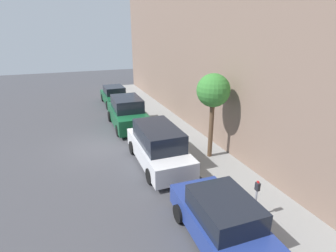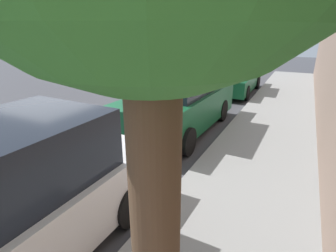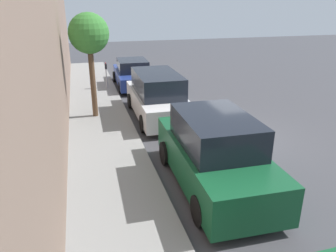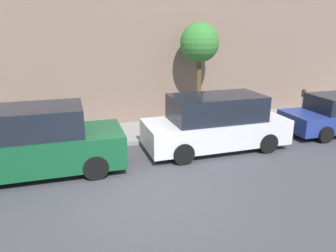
# 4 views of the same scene
# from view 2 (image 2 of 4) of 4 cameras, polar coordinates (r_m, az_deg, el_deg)

# --- Properties ---
(ground_plane) EXTENTS (60.00, 60.00, 0.00)m
(ground_plane) POSITION_cam_2_polar(r_m,az_deg,el_deg) (7.41, -22.23, -4.61)
(ground_plane) COLOR #424247
(sidewalk) EXTENTS (2.42, 32.00, 0.15)m
(sidewalk) POSITION_cam_2_polar(r_m,az_deg,el_deg) (5.15, 16.25, -14.27)
(sidewalk) COLOR gray
(sidewalk) RESTS_ON ground_plane
(parked_suv_third) EXTENTS (2.08, 4.85, 1.98)m
(parked_suv_third) POSITION_cam_2_polar(r_m,az_deg,el_deg) (7.88, 2.36, 5.57)
(parked_suv_third) COLOR #14512D
(parked_suv_third) RESTS_ON ground_plane
(parked_sedan_fourth) EXTENTS (1.92, 4.53, 1.54)m
(parked_sedan_fourth) POSITION_cam_2_polar(r_m,az_deg,el_deg) (13.44, 14.42, 10.18)
(parked_sedan_fourth) COLOR #14512D
(parked_sedan_fourth) RESTS_ON ground_plane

